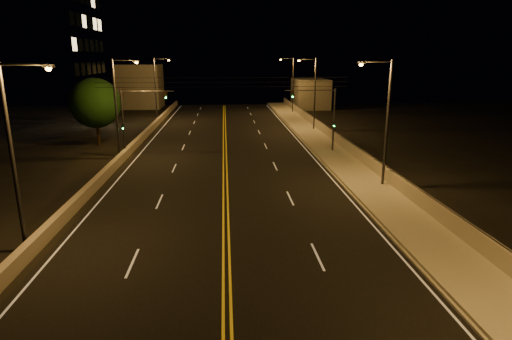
{
  "coord_description": "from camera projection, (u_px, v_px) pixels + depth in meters",
  "views": [
    {
      "loc": [
        0.05,
        -8.53,
        9.59
      ],
      "look_at": [
        2.0,
        18.0,
        2.5
      ],
      "focal_mm": 30.0,
      "sensor_mm": 36.0,
      "label": 1
    }
  ],
  "objects": [
    {
      "name": "streetlight_1",
      "position": [
        384.0,
        116.0,
        30.81
      ],
      "size": [
        2.55,
        0.28,
        9.38
      ],
      "color": "#2D2D33",
      "rests_on": "ground"
    },
    {
      "name": "curb",
      "position": [
        350.0,
        194.0,
        30.57
      ],
      "size": [
        0.14,
        120.0,
        0.15
      ],
      "primitive_type": "cube",
      "color": "gray",
      "rests_on": "ground"
    },
    {
      "name": "streetlight_6",
      "position": [
        157.0,
        85.0,
        63.67
      ],
      "size": [
        2.55,
        0.28,
        9.38
      ],
      "color": "#2D2D33",
      "rests_on": "ground"
    },
    {
      "name": "parapet_rail",
      "position": [
        400.0,
        176.0,
        30.5
      ],
      "size": [
        0.06,
        120.0,
        0.06
      ],
      "primitive_type": "cylinder",
      "rotation": [
        1.57,
        0.0,
        0.0
      ],
      "color": "black",
      "rests_on": "parapet_wall"
    },
    {
      "name": "sidewalk",
      "position": [
        376.0,
        192.0,
        30.68
      ],
      "size": [
        3.6,
        120.0,
        0.3
      ],
      "primitive_type": "cube",
      "color": "gray",
      "rests_on": "ground"
    },
    {
      "name": "road",
      "position": [
        225.0,
        197.0,
        29.95
      ],
      "size": [
        18.0,
        120.0,
        0.02
      ],
      "primitive_type": "cube",
      "color": "black",
      "rests_on": "ground"
    },
    {
      "name": "streetlight_4",
      "position": [
        17.0,
        147.0,
        20.45
      ],
      "size": [
        2.55,
        0.28,
        9.38
      ],
      "color": "#2D2D33",
      "rests_on": "ground"
    },
    {
      "name": "traffic_signal_right",
      "position": [
        325.0,
        113.0,
        42.67
      ],
      "size": [
        5.11,
        0.31,
        6.54
      ],
      "color": "#2D2D33",
      "rests_on": "ground"
    },
    {
      "name": "streetlight_3",
      "position": [
        292.0,
        82.0,
        72.66
      ],
      "size": [
        2.55,
        0.28,
        9.38
      ],
      "color": "#2D2D33",
      "rests_on": "ground"
    },
    {
      "name": "lane_markings",
      "position": [
        225.0,
        198.0,
        29.88
      ],
      "size": [
        17.32,
        116.0,
        0.0
      ],
      "color": "silver",
      "rests_on": "road"
    },
    {
      "name": "distant_building_right",
      "position": [
        310.0,
        93.0,
        81.93
      ],
      "size": [
        6.0,
        10.0,
        5.41
      ],
      "primitive_type": "cube",
      "color": "slate",
      "rests_on": "ground"
    },
    {
      "name": "parapet_wall",
      "position": [
        399.0,
        183.0,
        30.63
      ],
      "size": [
        0.3,
        120.0,
        1.0
      ],
      "primitive_type": "cube",
      "color": "gray",
      "rests_on": "sidewalk"
    },
    {
      "name": "streetlight_5",
      "position": [
        119.0,
        102.0,
        40.31
      ],
      "size": [
        2.55,
        0.28,
        9.38
      ],
      "color": "#2D2D33",
      "rests_on": "ground"
    },
    {
      "name": "distant_building_left",
      "position": [
        140.0,
        86.0,
        81.58
      ],
      "size": [
        8.0,
        8.0,
        8.11
      ],
      "primitive_type": "cube",
      "color": "slate",
      "rests_on": "ground"
    },
    {
      "name": "overhead_wires",
      "position": [
        223.0,
        82.0,
        37.2
      ],
      "size": [
        22.0,
        0.03,
        0.83
      ],
      "color": "black"
    },
    {
      "name": "jersey_barrier",
      "position": [
        84.0,
        195.0,
        29.17
      ],
      "size": [
        0.45,
        120.0,
        0.81
      ],
      "primitive_type": "cube",
      "color": "gray",
      "rests_on": "ground"
    },
    {
      "name": "tree_0",
      "position": [
        95.0,
        103.0,
        46.56
      ],
      "size": [
        5.44,
        5.44,
        7.38
      ],
      "color": "black",
      "rests_on": "ground"
    },
    {
      "name": "streetlight_2",
      "position": [
        313.0,
        90.0,
        55.31
      ],
      "size": [
        2.55,
        0.28,
        9.38
      ],
      "color": "#2D2D33",
      "rests_on": "ground"
    },
    {
      "name": "tree_1",
      "position": [
        96.0,
        105.0,
        51.32
      ],
      "size": [
        4.6,
        4.6,
        6.23
      ],
      "color": "black",
      "rests_on": "ground"
    },
    {
      "name": "traffic_signal_left",
      "position": [
        133.0,
        115.0,
        41.32
      ],
      "size": [
        5.11,
        0.31,
        6.54
      ],
      "color": "#2D2D33",
      "rests_on": "ground"
    }
  ]
}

